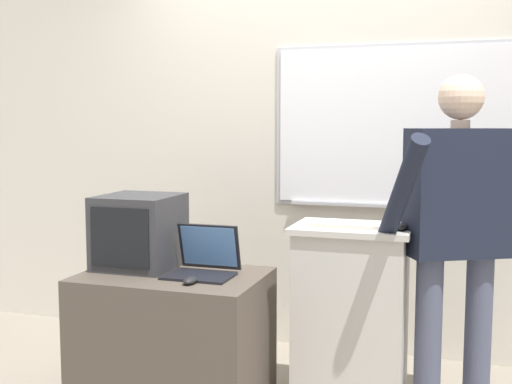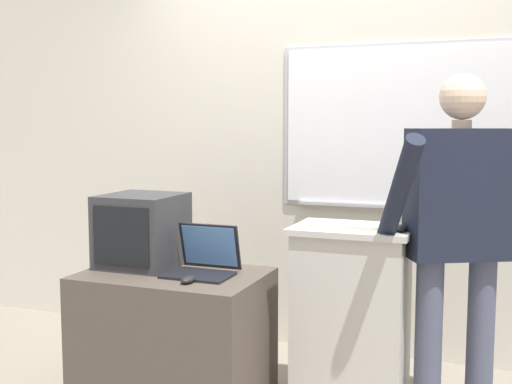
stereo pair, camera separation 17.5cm
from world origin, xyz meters
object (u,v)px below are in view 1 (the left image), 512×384
at_px(laptop, 204,260).
at_px(computer_mouse_by_keyboard, 401,227).
at_px(side_desk, 174,340).
at_px(crt_monitor, 139,231).
at_px(computer_mouse_by_laptop, 190,280).
at_px(person_presenter, 457,221).
at_px(wireless_keyboard, 350,225).
at_px(lectern_podium, 351,316).

xyz_separation_m(laptop, computer_mouse_by_keyboard, (0.96, 0.16, 0.19)).
distance_m(side_desk, crt_monitor, 0.60).
bearing_deg(computer_mouse_by_keyboard, crt_monitor, -174.94).
distance_m(computer_mouse_by_laptop, computer_mouse_by_keyboard, 1.05).
xyz_separation_m(laptop, crt_monitor, (-0.39, 0.04, 0.12)).
bearing_deg(person_presenter, side_desk, 164.21).
distance_m(side_desk, computer_mouse_by_keyboard, 1.29).
height_order(person_presenter, computer_mouse_by_laptop, person_presenter).
height_order(computer_mouse_by_laptop, computer_mouse_by_keyboard, computer_mouse_by_keyboard).
bearing_deg(computer_mouse_by_keyboard, person_presenter, 18.09).
xyz_separation_m(side_desk, laptop, (0.16, 0.05, 0.42)).
relative_size(side_desk, laptop, 2.76).
xyz_separation_m(side_desk, computer_mouse_by_laptop, (0.17, -0.16, 0.37)).
bearing_deg(laptop, wireless_keyboard, 13.90).
bearing_deg(lectern_podium, wireless_keyboard, -92.88).
relative_size(side_desk, person_presenter, 0.55).
distance_m(lectern_podium, computer_mouse_by_laptop, 0.86).
bearing_deg(computer_mouse_by_laptop, wireless_keyboard, 28.99).
xyz_separation_m(computer_mouse_by_laptop, crt_monitor, (-0.40, 0.25, 0.18)).
bearing_deg(lectern_podium, computer_mouse_by_laptop, -147.80).
height_order(laptop, crt_monitor, crt_monitor).
relative_size(wireless_keyboard, computer_mouse_by_laptop, 4.18).
relative_size(lectern_podium, wireless_keyboard, 2.26).
distance_m(side_desk, laptop, 0.45).
distance_m(laptop, wireless_keyboard, 0.75).
bearing_deg(lectern_podium, person_presenter, 1.86).
bearing_deg(crt_monitor, laptop, -6.29).
bearing_deg(computer_mouse_by_keyboard, wireless_keyboard, 176.95).
bearing_deg(laptop, computer_mouse_by_laptop, -86.45).
height_order(laptop, computer_mouse_by_keyboard, computer_mouse_by_keyboard).
bearing_deg(computer_mouse_by_laptop, computer_mouse_by_keyboard, 21.53).
xyz_separation_m(wireless_keyboard, computer_mouse_by_laptop, (-0.70, -0.39, -0.24)).
xyz_separation_m(lectern_podium, computer_mouse_by_keyboard, (0.25, -0.07, 0.49)).
xyz_separation_m(laptop, computer_mouse_by_laptop, (0.01, -0.21, -0.06)).
relative_size(laptop, computer_mouse_by_laptop, 3.34).
relative_size(person_presenter, laptop, 5.06).
xyz_separation_m(person_presenter, laptop, (-1.21, -0.25, -0.22)).
distance_m(computer_mouse_by_laptop, crt_monitor, 0.51).
bearing_deg(wireless_keyboard, crt_monitor, -173.12).
distance_m(wireless_keyboard, crt_monitor, 1.11).
bearing_deg(side_desk, crt_monitor, 159.03).
relative_size(side_desk, computer_mouse_by_laptop, 9.23).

